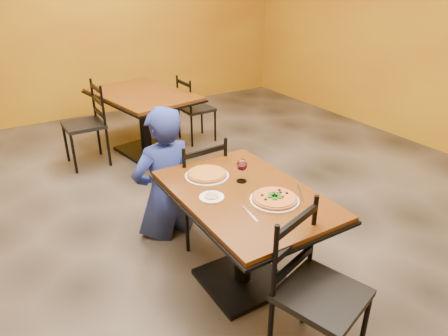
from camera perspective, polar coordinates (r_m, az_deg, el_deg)
floor at (r=3.41m, az=-2.19°, el=-10.95°), size 7.00×8.00×0.01m
wall_back at (r=6.56m, az=-21.05°, el=19.41°), size 7.00×0.01×3.00m
table_main at (r=2.74m, az=2.81°, el=-6.91°), size 0.83×1.23×0.75m
table_second at (r=5.07m, az=-11.26°, el=8.29°), size 1.14×1.51×0.75m
chair_main_near at (r=2.35m, az=13.62°, el=-17.10°), size 0.53×0.53×0.93m
chair_main_far at (r=3.35m, az=-4.18°, el=-2.66°), size 0.43×0.43×0.90m
chair_second_left at (r=4.91m, az=-19.11°, el=5.68°), size 0.43×0.43×0.95m
chair_second_right at (r=5.39m, az=-3.88°, el=8.28°), size 0.40×0.40×0.86m
diner at (r=3.38m, az=-8.50°, el=-0.49°), size 0.60×0.43×1.12m
plate_main at (r=2.56m, az=7.10°, el=-4.51°), size 0.31×0.31×0.01m
pizza_main at (r=2.55m, az=7.12°, el=-4.20°), size 0.28×0.28×0.02m
plate_far at (r=2.84m, az=-2.42°, el=-1.10°), size 0.31×0.31×0.01m
pizza_far at (r=2.83m, az=-2.42°, el=-0.81°), size 0.28×0.28×0.02m
side_plate at (r=2.57m, az=-1.75°, el=-4.12°), size 0.16×0.16×0.01m
dip at (r=2.57m, az=-1.75°, el=-3.95°), size 0.09×0.09×0.01m
wine_glass at (r=2.74m, az=2.52°, el=-0.21°), size 0.08×0.08×0.18m
fork at (r=2.42m, az=3.68°, el=-6.41°), size 0.04×0.19×0.00m
knife at (r=2.68m, az=10.65°, el=-3.38°), size 0.12×0.18×0.00m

